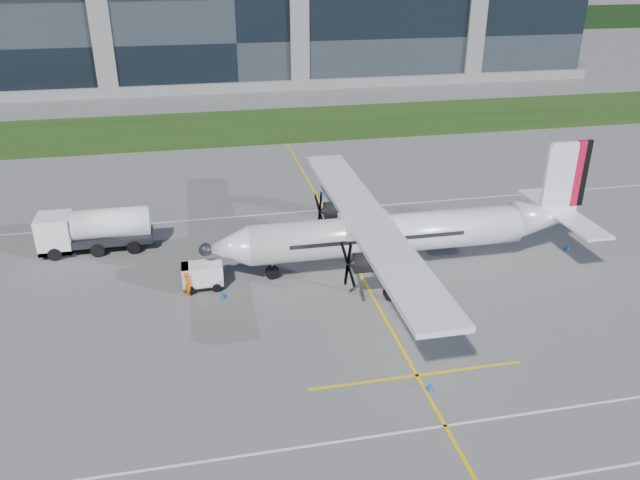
{
  "coord_description": "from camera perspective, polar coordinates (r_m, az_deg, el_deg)",
  "views": [
    {
      "loc": [
        -7.6,
        -31.67,
        20.79
      ],
      "look_at": [
        -0.08,
        4.92,
        3.35
      ],
      "focal_mm": 35.0,
      "sensor_mm": 36.0,
      "label": 1
    }
  ],
  "objects": [
    {
      "name": "safety_cone_portwing",
      "position": [
        33.7,
        10.03,
        -12.98
      ],
      "size": [
        0.36,
        0.36,
        0.5
      ],
      "primitive_type": "cone",
      "color": "blue",
      "rests_on": "ground"
    },
    {
      "name": "ground_crew_person",
      "position": [
        41.75,
        -11.99,
        -3.84
      ],
      "size": [
        0.59,
        0.83,
        2.03
      ],
      "primitive_type": "imported",
      "rotation": [
        0.0,
        0.0,
        1.57
      ],
      "color": "#F25907",
      "rests_on": "ground"
    },
    {
      "name": "ground",
      "position": [
        75.01,
        -5.41,
        8.83
      ],
      "size": [
        400.0,
        400.0,
        0.0
      ],
      "primitive_type": "plane",
      "color": "#5E5B59",
      "rests_on": "ground"
    },
    {
      "name": "safety_cone_fwd",
      "position": [
        43.22,
        -10.93,
        -3.84
      ],
      "size": [
        0.36,
        0.36,
        0.5
      ],
      "primitive_type": "cone",
      "color": "blue",
      "rests_on": "ground"
    },
    {
      "name": "fuel_tanker_truck",
      "position": [
        49.96,
        -20.54,
        0.78
      ],
      "size": [
        8.6,
        2.8,
        3.23
      ],
      "primitive_type": null,
      "color": "white",
      "rests_on": "ground"
    },
    {
      "name": "tree_line",
      "position": [
        172.75,
        -9.55,
        18.8
      ],
      "size": [
        400.0,
        6.0,
        6.0
      ],
      "primitive_type": "cube",
      "color": "black",
      "rests_on": "ground"
    },
    {
      "name": "safety_cone_nose_stbd",
      "position": [
        44.0,
        -9.0,
        -3.13
      ],
      "size": [
        0.36,
        0.36,
        0.5
      ],
      "primitive_type": "cone",
      "color": "blue",
      "rests_on": "ground"
    },
    {
      "name": "terminal_building",
      "position": [
        112.71,
        -8.07,
        18.03
      ],
      "size": [
        120.0,
        20.0,
        15.0
      ],
      "primitive_type": "cube",
      "color": "black",
      "rests_on": "ground"
    },
    {
      "name": "safety_cone_nose_port",
      "position": [
        41.51,
        -8.84,
        -4.95
      ],
      "size": [
        0.36,
        0.36,
        0.5
      ],
      "primitive_type": "cone",
      "color": "blue",
      "rests_on": "ground"
    },
    {
      "name": "grass_strip",
      "position": [
        82.68,
        -6.07,
        10.34
      ],
      "size": [
        400.0,
        18.0,
        0.04
      ],
      "primitive_type": "cube",
      "color": "#203C10",
      "rests_on": "ground"
    },
    {
      "name": "turboprop_aircraft",
      "position": [
        43.66,
        7.56,
        2.62
      ],
      "size": [
        27.69,
        28.71,
        8.61
      ],
      "primitive_type": null,
      "color": "white",
      "rests_on": "ground"
    },
    {
      "name": "yellow_taxiway_centerline",
      "position": [
        47.75,
        2.39,
        -0.79
      ],
      "size": [
        0.2,
        70.0,
        0.01
      ],
      "primitive_type": "cube",
      "color": "yellow",
      "rests_on": "ground"
    },
    {
      "name": "safety_cone_tail",
      "position": [
        51.03,
        21.66,
        -0.59
      ],
      "size": [
        0.36,
        0.36,
        0.5
      ],
      "primitive_type": "cone",
      "color": "blue",
      "rests_on": "ground"
    },
    {
      "name": "baggage_tug",
      "position": [
        42.7,
        -10.68,
        -3.25
      ],
      "size": [
        2.89,
        1.73,
        1.73
      ],
      "primitive_type": null,
      "color": "silver",
      "rests_on": "ground"
    },
    {
      "name": "safety_cone_stbdwing",
      "position": [
        57.75,
        0.21,
        4.2
      ],
      "size": [
        0.36,
        0.36,
        0.5
      ],
      "primitive_type": "cone",
      "color": "blue",
      "rests_on": "ground"
    }
  ]
}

